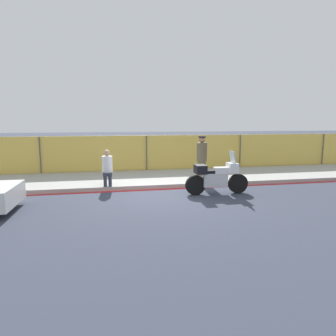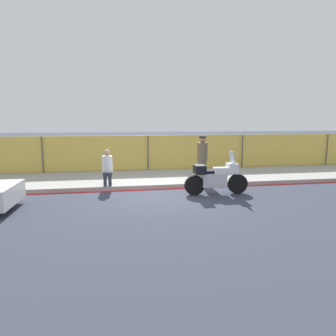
% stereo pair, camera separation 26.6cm
% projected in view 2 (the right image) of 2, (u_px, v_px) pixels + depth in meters
% --- Properties ---
extents(ground_plane, '(120.00, 120.00, 0.00)m').
position_uv_depth(ground_plane, '(162.00, 195.00, 10.43)').
color(ground_plane, '#333847').
extents(sidewalk, '(36.41, 3.57, 0.15)m').
position_uv_depth(sidewalk, '(153.00, 178.00, 13.05)').
color(sidewalk, '#9E9E99').
rests_on(sidewalk, ground_plane).
extents(curb_paint_stripe, '(36.41, 0.18, 0.01)m').
position_uv_depth(curb_paint_stripe, '(159.00, 189.00, 11.24)').
color(curb_paint_stripe, red).
rests_on(curb_paint_stripe, ground_plane).
extents(storefront_fence, '(34.59, 0.17, 1.85)m').
position_uv_depth(storefront_fence, '(148.00, 154.00, 14.74)').
color(storefront_fence, gold).
rests_on(storefront_fence, ground_plane).
extents(motorcycle, '(2.26, 0.52, 1.51)m').
position_uv_depth(motorcycle, '(216.00, 177.00, 10.41)').
color(motorcycle, black).
rests_on(motorcycle, ground_plane).
extents(officer_standing, '(0.43, 0.43, 1.78)m').
position_uv_depth(officer_standing, '(202.00, 157.00, 12.30)').
color(officer_standing, brown).
rests_on(officer_standing, sidewalk).
extents(person_seated_on_curb, '(0.39, 0.68, 1.32)m').
position_uv_depth(person_seated_on_curb, '(107.00, 165.00, 11.32)').
color(person_seated_on_curb, '#2D3342').
rests_on(person_seated_on_curb, sidewalk).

